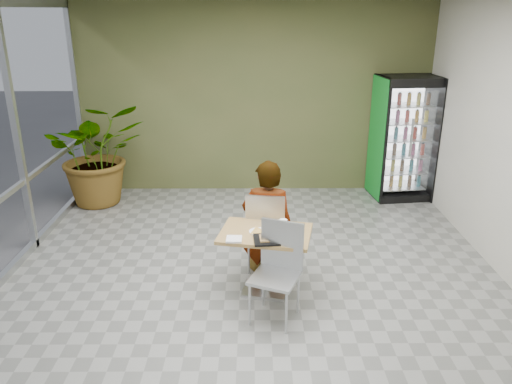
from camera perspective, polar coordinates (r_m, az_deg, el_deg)
ground at (r=5.87m, az=-0.20°, el=-11.22°), size 7.00×7.00×0.00m
room_envelope at (r=5.22m, az=-0.22°, el=3.94°), size 6.00×7.00×3.20m
dining_table at (r=5.61m, az=1.07°, el=-6.58°), size 1.10×0.87×0.75m
chair_far at (r=5.99m, az=1.17°, el=-3.95°), size 0.53×0.53×1.04m
chair_near at (r=5.19m, az=2.59°, el=-8.10°), size 0.60×0.60×1.03m
seated_woman at (r=6.07m, az=1.31°, el=-4.16°), size 0.69×0.51×1.72m
pizza_plate at (r=5.51m, az=0.26°, el=-4.44°), size 0.27×0.20×0.03m
soda_cup at (r=5.46m, az=3.11°, el=-4.00°), size 0.09×0.09×0.16m
napkin_stack at (r=5.33m, az=-2.52°, el=-5.40°), size 0.17×0.17×0.02m
cafeteria_tray at (r=5.31m, az=1.88°, el=-5.46°), size 0.41×0.31×0.02m
beverage_fridge at (r=8.74m, az=16.54°, el=5.89°), size 1.02×0.82×2.05m
potted_plant at (r=8.56m, az=-17.65°, el=4.22°), size 1.90×1.79×1.69m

